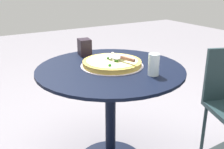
% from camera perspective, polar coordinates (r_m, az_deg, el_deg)
% --- Properties ---
extents(patio_table, '(0.93, 0.93, 0.71)m').
position_cam_1_polar(patio_table, '(1.76, -0.34, -3.83)').
color(patio_table, black).
rests_on(patio_table, ground).
extents(pizza_on_tray, '(0.40, 0.40, 0.05)m').
position_cam_1_polar(pizza_on_tray, '(1.73, 0.00, 2.43)').
color(pizza_on_tray, silver).
rests_on(pizza_on_tray, patio_table).
extents(pizza_server, '(0.10, 0.22, 0.02)m').
position_cam_1_polar(pizza_server, '(1.70, 2.08, 3.54)').
color(pizza_server, silver).
rests_on(pizza_server, pizza_on_tray).
extents(drinking_cup, '(0.06, 0.06, 0.13)m').
position_cam_1_polar(drinking_cup, '(1.57, 8.78, 2.07)').
color(drinking_cup, white).
rests_on(drinking_cup, patio_table).
extents(napkin_dispenser, '(0.10, 0.11, 0.12)m').
position_cam_1_polar(napkin_dispenser, '(1.97, -5.80, 5.75)').
color(napkin_dispenser, black).
rests_on(napkin_dispenser, patio_table).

